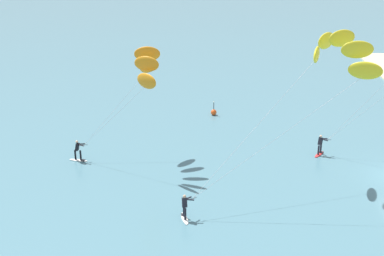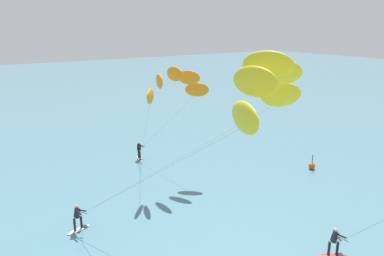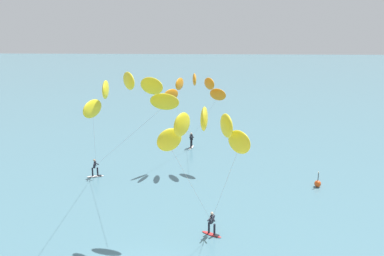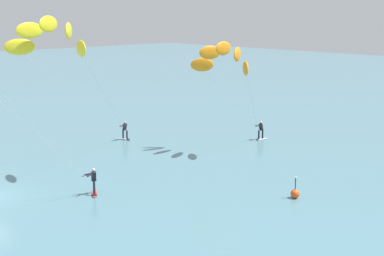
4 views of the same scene
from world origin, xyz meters
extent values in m
ellipsoid|color=red|center=(3.94, 5.26, 0.04)|extent=(1.45, 1.13, 0.08)
cube|color=black|center=(4.29, 5.03, 0.09)|extent=(0.39, 0.39, 0.02)
cylinder|color=black|center=(3.76, 5.38, 0.47)|extent=(0.14, 0.14, 0.78)
cylinder|color=black|center=(4.13, 5.14, 0.47)|extent=(0.14, 0.14, 0.78)
cube|color=black|center=(3.94, 5.26, 1.16)|extent=(0.43, 0.43, 0.63)
sphere|color=beige|center=(3.94, 5.26, 1.58)|extent=(0.20, 0.20, 0.20)
cylinder|color=black|center=(3.90, 4.71, 1.31)|extent=(0.07, 0.55, 0.03)
cylinder|color=black|center=(4.03, 4.98, 1.34)|extent=(0.27, 0.60, 0.15)
cylinder|color=black|center=(3.81, 5.00, 1.34)|extent=(0.35, 0.58, 0.15)
ellipsoid|color=yellow|center=(1.79, -1.65, 8.79)|extent=(1.28, 1.17, 1.10)
ellipsoid|color=yellow|center=(2.39, -1.70, 9.55)|extent=(0.92, 1.41, 1.10)
ellipsoid|color=yellow|center=(3.41, -1.78, 9.85)|extent=(0.42, 1.44, 1.10)
ellipsoid|color=yellow|center=(4.44, -1.85, 9.55)|extent=(0.75, 1.44, 1.10)
ellipsoid|color=yellow|center=(5.04, -1.90, 8.79)|extent=(1.17, 1.28, 1.10)
cylinder|color=#B2B2B7|center=(2.85, 1.53, 4.90)|extent=(2.13, 6.38, 7.19)
cylinder|color=#B2B2B7|center=(4.47, 1.41, 4.90)|extent=(1.15, 6.63, 7.19)
ellipsoid|color=white|center=(-6.43, 15.37, 0.04)|extent=(1.54, 0.71, 0.08)
cube|color=black|center=(-6.03, 15.47, 0.09)|extent=(0.34, 0.35, 0.02)
cylinder|color=black|center=(-6.64, 15.31, 0.47)|extent=(0.14, 0.14, 0.78)
cylinder|color=black|center=(-6.21, 15.42, 0.47)|extent=(0.14, 0.14, 0.78)
cube|color=black|center=(-6.43, 15.37, 1.16)|extent=(0.38, 0.37, 0.63)
sphere|color=tan|center=(-6.43, 15.37, 1.58)|extent=(0.20, 0.20, 0.20)
cylinder|color=black|center=(-6.17, 14.88, 1.31)|extent=(0.28, 0.50, 0.03)
cylinder|color=black|center=(-6.20, 15.17, 1.34)|extent=(0.52, 0.46, 0.15)
cylinder|color=black|center=(-6.40, 15.07, 1.34)|extent=(0.15, 0.61, 0.15)
ellipsoid|color=yellow|center=(-3.42, 4.54, 8.81)|extent=(0.92, 2.06, 1.10)
ellipsoid|color=yellow|center=(-2.64, 4.95, 9.92)|extent=(0.50, 2.08, 1.10)
ellipsoid|color=yellow|center=(-1.32, 5.64, 10.35)|extent=(1.24, 1.97, 1.10)
ellipsoid|color=yellow|center=(0.00, 6.34, 9.92)|extent=(1.78, 1.56, 1.10)
ellipsoid|color=yellow|center=(0.77, 6.74, 8.81)|extent=(2.06, 0.92, 1.10)
cylinder|color=#B2B2B7|center=(-4.79, 9.71, 4.91)|extent=(2.77, 10.35, 7.21)
cylinder|color=#B2B2B7|center=(-2.70, 10.81, 4.91)|extent=(6.96, 8.15, 7.21)
ellipsoid|color=white|center=(1.93, 24.11, 0.04)|extent=(0.64, 1.54, 0.08)
cube|color=black|center=(1.85, 23.71, 0.09)|extent=(0.34, 0.33, 0.02)
cylinder|color=black|center=(1.97, 24.33, 0.47)|extent=(0.14, 0.14, 0.78)
cylinder|color=black|center=(1.89, 23.89, 0.47)|extent=(0.14, 0.14, 0.78)
cube|color=black|center=(1.93, 24.11, 1.16)|extent=(0.36, 0.37, 0.63)
sphere|color=beige|center=(1.93, 24.11, 1.58)|extent=(0.20, 0.20, 0.20)
cylinder|color=black|center=(1.98, 23.56, 1.31)|extent=(0.08, 0.55, 0.03)
cylinder|color=black|center=(2.06, 23.85, 1.34)|extent=(0.35, 0.58, 0.15)
cylinder|color=black|center=(1.84, 23.83, 1.34)|extent=(0.26, 0.60, 0.15)
ellipsoid|color=orange|center=(0.25, 18.37, 6.94)|extent=(1.46, 1.65, 1.10)
ellipsoid|color=orange|center=(1.05, 18.44, 7.96)|extent=(0.87, 1.89, 1.10)
ellipsoid|color=orange|center=(2.41, 18.56, 8.35)|extent=(0.48, 1.91, 1.10)
ellipsoid|color=orange|center=(3.77, 18.68, 7.96)|extent=(1.15, 1.82, 1.10)
ellipsoid|color=orange|center=(4.57, 18.75, 6.94)|extent=(1.65, 1.46, 1.10)
cylinder|color=#B2B2B7|center=(1.11, 20.97, 3.97)|extent=(1.75, 5.20, 5.34)
cylinder|color=#B2B2B7|center=(3.27, 21.15, 3.97)|extent=(2.61, 4.83, 5.34)
sphere|color=#EA5119|center=(13.03, 13.72, 0.28)|extent=(0.56, 0.56, 0.56)
cylinder|color=#262628|center=(13.03, 13.72, 0.91)|extent=(0.06, 0.06, 0.70)
sphere|color=#F2F2CC|center=(13.03, 13.72, 1.32)|extent=(0.12, 0.12, 0.12)
camera|label=1|loc=(-34.97, 13.59, 16.95)|focal=49.49mm
camera|label=2|loc=(-11.62, -4.30, 11.84)|focal=33.94mm
camera|label=3|loc=(3.50, -21.32, 14.84)|focal=41.19mm
camera|label=4|loc=(30.82, -12.02, 11.10)|focal=49.48mm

